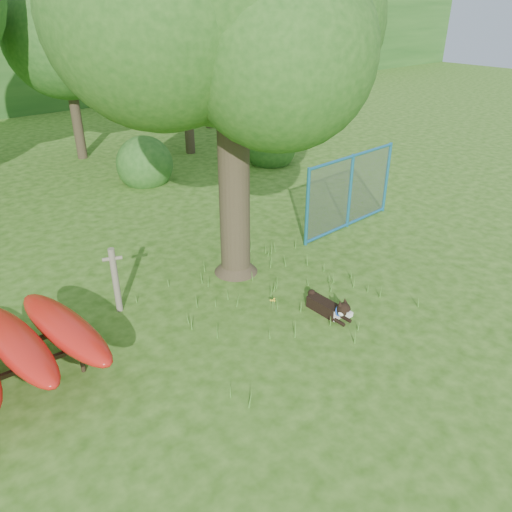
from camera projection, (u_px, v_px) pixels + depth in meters
ground at (290, 332)px, 8.98m from camera, size 80.00×80.00×0.00m
oak_tree at (227, 2)px, 8.55m from camera, size 6.52×5.79×7.93m
wooden_post at (115, 279)px, 9.29m from camera, size 0.36×0.20×1.33m
husky_dog at (331, 308)px, 9.37m from camera, size 0.28×1.12×0.50m
fence_section at (350, 191)px, 12.67m from camera, size 3.31×0.26×3.23m
wildflower_clump at (273, 301)px, 9.55m from camera, size 0.11×0.11×0.23m
bg_tree_c at (63, 39)px, 16.82m from camera, size 4.00×4.00×6.12m
bg_tree_d at (182, 6)px, 16.98m from camera, size 4.80×4.80×7.50m
bg_tree_e at (205, 1)px, 20.66m from camera, size 4.60×4.60×7.55m
shrub_right at (271, 163)px, 18.12m from camera, size 1.80×1.80×1.80m
shrub_mid at (147, 182)px, 16.26m from camera, size 1.80×1.80×1.80m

